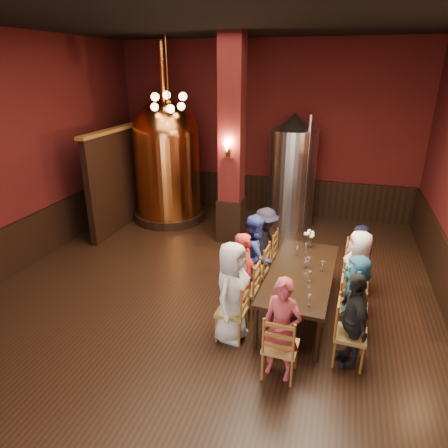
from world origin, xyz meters
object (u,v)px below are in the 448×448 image
(person_1, at_px, (245,274))
(rose_vase, at_px, (309,236))
(copper_kettle, at_px, (167,160))
(person_0, at_px, (232,292))
(person_2, at_px, (255,256))
(dining_table, at_px, (301,275))
(steel_vessel, at_px, (292,171))

(person_1, distance_m, rose_vase, 1.58)
(person_1, xyz_separation_m, copper_kettle, (-2.98, 3.73, 0.88))
(person_0, xyz_separation_m, person_2, (0.06, 1.33, -0.03))
(person_2, xyz_separation_m, copper_kettle, (-3.01, 3.07, 0.85))
(person_1, bearing_deg, dining_table, -77.67)
(rose_vase, bearing_deg, person_2, -143.56)
(dining_table, height_order, copper_kettle, copper_kettle)
(person_1, relative_size, copper_kettle, 0.33)
(person_1, relative_size, person_2, 0.96)
(person_0, xyz_separation_m, person_1, (0.03, 0.67, -0.06))
(person_0, height_order, person_2, person_0)
(person_1, height_order, steel_vessel, steel_vessel)
(copper_kettle, bearing_deg, rose_vase, -32.29)
(person_1, relative_size, steel_vessel, 0.51)
(person_2, distance_m, steel_vessel, 3.66)
(person_0, height_order, person_1, person_0)
(steel_vessel, bearing_deg, copper_kettle, -170.50)
(person_1, distance_m, person_2, 0.66)
(dining_table, distance_m, copper_kettle, 5.24)
(person_2, distance_m, copper_kettle, 4.39)
(dining_table, relative_size, copper_kettle, 0.56)
(copper_kettle, xyz_separation_m, rose_vase, (3.87, -2.44, -0.63))
(person_0, xyz_separation_m, rose_vase, (0.92, 1.96, 0.19))
(person_0, relative_size, copper_kettle, 0.35)
(copper_kettle, distance_m, steel_vessel, 3.18)
(person_2, relative_size, steel_vessel, 0.53)
(person_2, distance_m, rose_vase, 1.08)
(person_2, relative_size, rose_vase, 4.52)
(dining_table, relative_size, person_1, 1.70)
(person_2, xyz_separation_m, steel_vessel, (0.12, 3.60, 0.66))
(dining_table, distance_m, rose_vase, 1.04)
(rose_vase, bearing_deg, steel_vessel, 103.86)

